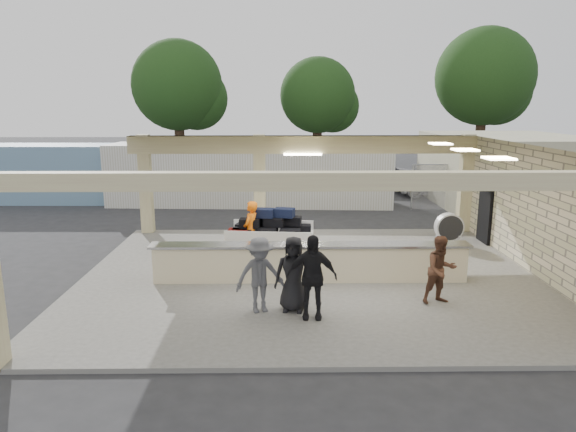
{
  "coord_description": "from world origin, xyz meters",
  "views": [
    {
      "loc": [
        -0.74,
        -13.14,
        4.58
      ],
      "look_at": [
        -0.55,
        1.0,
        1.48
      ],
      "focal_mm": 32.0,
      "sensor_mm": 36.0,
      "label": 1
    }
  ],
  "objects_px": {
    "car_white_a": "(443,182)",
    "container_white": "(250,174)",
    "luggage_cart": "(270,230)",
    "drum_fan": "(449,227)",
    "passenger_b": "(312,277)",
    "baggage_counter": "(310,262)",
    "car_dark": "(379,175)",
    "container_blue": "(51,173)",
    "passenger_d": "(293,274)",
    "baggage_handler": "(251,230)",
    "passenger_a": "(441,270)",
    "car_white_b": "(522,180)",
    "passenger_c": "(260,275)"
  },
  "relations": [
    {
      "from": "baggage_handler",
      "to": "baggage_counter",
      "type": "bearing_deg",
      "value": 61.92
    },
    {
      "from": "passenger_d",
      "to": "container_blue",
      "type": "height_order",
      "value": "container_blue"
    },
    {
      "from": "container_white",
      "to": "car_dark",
      "type": "bearing_deg",
      "value": 34.74
    },
    {
      "from": "luggage_cart",
      "to": "container_white",
      "type": "distance_m",
      "value": 8.81
    },
    {
      "from": "car_dark",
      "to": "baggage_handler",
      "type": "bearing_deg",
      "value": 155.94
    },
    {
      "from": "passenger_a",
      "to": "car_dark",
      "type": "xyz_separation_m",
      "value": [
        1.71,
        16.68,
        -0.11
      ]
    },
    {
      "from": "passenger_d",
      "to": "car_dark",
      "type": "relative_size",
      "value": 0.36
    },
    {
      "from": "passenger_a",
      "to": "baggage_counter",
      "type": "bearing_deg",
      "value": 136.93
    },
    {
      "from": "passenger_a",
      "to": "container_blue",
      "type": "relative_size",
      "value": 0.15
    },
    {
      "from": "passenger_c",
      "to": "passenger_d",
      "type": "distance_m",
      "value": 0.74
    },
    {
      "from": "drum_fan",
      "to": "car_white_a",
      "type": "xyz_separation_m",
      "value": [
        2.81,
        9.7,
        0.02
      ]
    },
    {
      "from": "passenger_d",
      "to": "passenger_b",
      "type": "bearing_deg",
      "value": -37.32
    },
    {
      "from": "car_white_a",
      "to": "passenger_b",
      "type": "bearing_deg",
      "value": 154.08
    },
    {
      "from": "drum_fan",
      "to": "passenger_d",
      "type": "xyz_separation_m",
      "value": [
        -5.21,
        -5.48,
        0.3
      ]
    },
    {
      "from": "drum_fan",
      "to": "passenger_b",
      "type": "xyz_separation_m",
      "value": [
        -4.83,
        -5.88,
        0.37
      ]
    },
    {
      "from": "container_blue",
      "to": "luggage_cart",
      "type": "bearing_deg",
      "value": -41.04
    },
    {
      "from": "passenger_d",
      "to": "car_white_b",
      "type": "bearing_deg",
      "value": 61.26
    },
    {
      "from": "luggage_cart",
      "to": "passenger_a",
      "type": "xyz_separation_m",
      "value": [
        3.96,
        -3.76,
        -0.0
      ]
    },
    {
      "from": "baggage_counter",
      "to": "passenger_c",
      "type": "distance_m",
      "value": 2.39
    },
    {
      "from": "passenger_c",
      "to": "container_white",
      "type": "bearing_deg",
      "value": 75.81
    },
    {
      "from": "car_dark",
      "to": "passenger_d",
      "type": "bearing_deg",
      "value": 164.6
    },
    {
      "from": "passenger_b",
      "to": "car_white_a",
      "type": "xyz_separation_m",
      "value": [
        7.64,
        15.58,
        -0.35
      ]
    },
    {
      "from": "luggage_cart",
      "to": "drum_fan",
      "type": "xyz_separation_m",
      "value": [
        5.81,
        1.34,
        -0.25
      ]
    },
    {
      "from": "baggage_counter",
      "to": "drum_fan",
      "type": "xyz_separation_m",
      "value": [
        4.73,
        3.52,
        0.05
      ]
    },
    {
      "from": "passenger_d",
      "to": "container_white",
      "type": "bearing_deg",
      "value": 106.73
    },
    {
      "from": "drum_fan",
      "to": "car_dark",
      "type": "bearing_deg",
      "value": 88.79
    },
    {
      "from": "luggage_cart",
      "to": "baggage_counter",
      "type": "bearing_deg",
      "value": -58.14
    },
    {
      "from": "luggage_cart",
      "to": "car_white_b",
      "type": "xyz_separation_m",
      "value": [
        13.13,
        11.91,
        -0.25
      ]
    },
    {
      "from": "car_white_a",
      "to": "container_white",
      "type": "xyz_separation_m",
      "value": [
        -9.72,
        -2.31,
        0.73
      ]
    },
    {
      "from": "car_white_b",
      "to": "car_white_a",
      "type": "bearing_deg",
      "value": 104.04
    },
    {
      "from": "baggage_handler",
      "to": "passenger_b",
      "type": "height_order",
      "value": "passenger_b"
    },
    {
      "from": "drum_fan",
      "to": "car_white_a",
      "type": "height_order",
      "value": "car_white_a"
    },
    {
      "from": "passenger_b",
      "to": "container_white",
      "type": "bearing_deg",
      "value": 102.72
    },
    {
      "from": "car_dark",
      "to": "container_blue",
      "type": "relative_size",
      "value": 0.45
    },
    {
      "from": "container_blue",
      "to": "drum_fan",
      "type": "bearing_deg",
      "value": -25.67
    },
    {
      "from": "passenger_c",
      "to": "car_dark",
      "type": "relative_size",
      "value": 0.36
    },
    {
      "from": "passenger_c",
      "to": "car_white_b",
      "type": "height_order",
      "value": "passenger_c"
    },
    {
      "from": "baggage_handler",
      "to": "car_white_a",
      "type": "bearing_deg",
      "value": 162.19
    },
    {
      "from": "drum_fan",
      "to": "luggage_cart",
      "type": "bearing_deg",
      "value": -168.93
    },
    {
      "from": "passenger_a",
      "to": "luggage_cart",
      "type": "bearing_deg",
      "value": 122.11
    },
    {
      "from": "passenger_b",
      "to": "drum_fan",
      "type": "bearing_deg",
      "value": 54.42
    },
    {
      "from": "car_white_a",
      "to": "passenger_d",
      "type": "bearing_deg",
      "value": 152.36
    },
    {
      "from": "baggage_handler",
      "to": "passenger_b",
      "type": "distance_m",
      "value": 4.51
    },
    {
      "from": "baggage_counter",
      "to": "luggage_cart",
      "type": "bearing_deg",
      "value": 116.37
    },
    {
      "from": "passenger_d",
      "to": "car_white_a",
      "type": "xyz_separation_m",
      "value": [
        8.02,
        15.18,
        -0.27
      ]
    },
    {
      "from": "passenger_b",
      "to": "container_blue",
      "type": "xyz_separation_m",
      "value": [
        -11.63,
        14.18,
        0.33
      ]
    },
    {
      "from": "car_white_b",
      "to": "container_blue",
      "type": "relative_size",
      "value": 0.39
    },
    {
      "from": "passenger_b",
      "to": "baggage_handler",
      "type": "bearing_deg",
      "value": 113.6
    },
    {
      "from": "baggage_handler",
      "to": "passenger_d",
      "type": "xyz_separation_m",
      "value": [
        1.15,
        -3.85,
        -0.03
      ]
    },
    {
      "from": "car_dark",
      "to": "container_white",
      "type": "relative_size",
      "value": 0.36
    }
  ]
}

